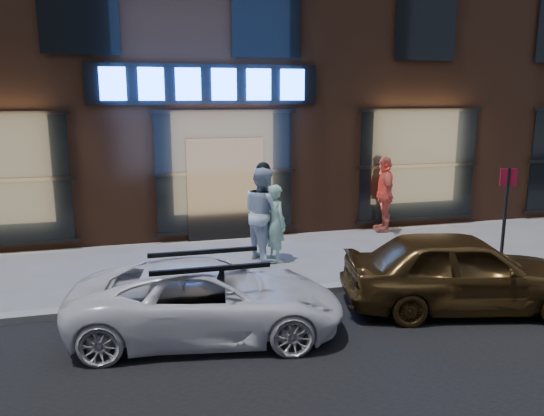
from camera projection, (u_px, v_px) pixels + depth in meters
The scene contains 9 objects.
ground at pixel (265, 298), 8.96m from camera, with size 90.00×90.00×0.00m, color slate.
curb at pixel (265, 295), 8.94m from camera, with size 60.00×0.25×0.12m, color gray.
storefront_building at pixel (200, 33), 15.46m from camera, with size 30.20×8.28×10.30m.
man_bowtie at pixel (276, 223), 10.82m from camera, with size 0.58×0.38×1.60m, color #9FD1BA.
man_cap at pixel (263, 213), 10.94m from camera, with size 0.95×0.74×1.94m, color silver.
passerby at pixel (384, 194), 13.23m from camera, with size 1.10×0.46×1.88m, color #CE6755.
white_suv at pixel (208, 299), 7.48m from camera, with size 1.76×3.82×1.06m, color white.
gold_sedan at pixel (462, 271), 8.37m from camera, with size 1.50×3.73×1.27m, color brown.
sign_post at pixel (505, 210), 9.98m from camera, with size 0.33×0.08×2.05m.
Camera 1 is at (-1.99, -8.21, 3.34)m, focal length 35.00 mm.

